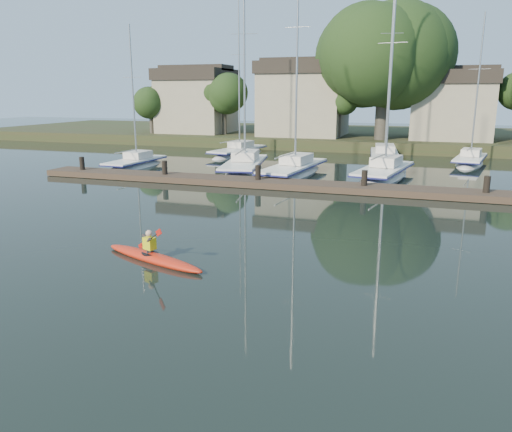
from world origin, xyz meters
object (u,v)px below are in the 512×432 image
(sailboat_2, at_px, (293,177))
(sailboat_0, at_px, (136,169))
(sailboat_1, at_px, (244,174))
(sailboat_3, at_px, (383,181))
(sailboat_7, at_px, (469,166))
(sailboat_6, at_px, (384,163))
(sailboat_5, at_px, (238,157))
(dock, at_px, (309,185))
(kayak, at_px, (153,256))

(sailboat_2, bearing_deg, sailboat_0, -172.45)
(sailboat_1, distance_m, sailboat_2, 3.61)
(sailboat_3, distance_m, sailboat_7, 10.15)
(sailboat_6, relative_size, sailboat_7, 1.37)
(sailboat_3, relative_size, sailboat_7, 1.18)
(sailboat_3, bearing_deg, sailboat_5, 157.35)
(sailboat_5, bearing_deg, sailboat_3, -23.72)
(sailboat_3, distance_m, sailboat_5, 15.32)
(sailboat_0, height_order, sailboat_1, sailboat_1)
(dock, bearing_deg, sailboat_1, 138.02)
(sailboat_6, bearing_deg, sailboat_7, -3.87)
(sailboat_2, xyz_separation_m, sailboat_3, (5.71, 0.59, -0.01))
(sailboat_5, bearing_deg, sailboat_6, 8.61)
(sailboat_7, bearing_deg, dock, -113.87)
(sailboat_0, height_order, sailboat_2, sailboat_2)
(sailboat_0, height_order, sailboat_3, sailboat_3)
(kayak, bearing_deg, dock, 100.78)
(kayak, height_order, sailboat_1, sailboat_1)
(sailboat_5, distance_m, sailboat_6, 12.31)
(sailboat_2, xyz_separation_m, sailboat_6, (5.11, 8.79, 0.01))
(sailboat_3, xyz_separation_m, sailboat_6, (-0.60, 8.20, 0.02))
(sailboat_6, distance_m, sailboat_7, 6.23)
(sailboat_1, relative_size, sailboat_2, 0.98)
(kayak, bearing_deg, sailboat_2, 109.50)
(sailboat_0, xyz_separation_m, sailboat_2, (11.68, 0.32, -0.02))
(sailboat_0, bearing_deg, sailboat_3, 4.67)
(sailboat_5, bearing_deg, sailboat_0, -107.15)
(sailboat_2, xyz_separation_m, sailboat_5, (-7.20, 8.85, 0.02))
(dock, relative_size, sailboat_5, 2.38)
(kayak, bearing_deg, sailboat_6, 98.72)
(dock, distance_m, sailboat_2, 5.16)
(dock, relative_size, sailboat_0, 3.10)
(sailboat_3, bearing_deg, sailboat_1, -168.94)
(kayak, relative_size, sailboat_2, 0.27)
(sailboat_0, distance_m, sailboat_6, 19.11)
(sailboat_7, bearing_deg, sailboat_1, -139.95)
(sailboat_3, height_order, sailboat_5, sailboat_5)
(sailboat_2, relative_size, sailboat_6, 0.96)
(sailboat_3, relative_size, sailboat_5, 0.99)
(dock, height_order, sailboat_5, sailboat_5)
(sailboat_1, distance_m, sailboat_7, 17.23)
(sailboat_0, relative_size, sailboat_5, 0.77)
(sailboat_0, bearing_deg, sailboat_7, 23.75)
(sailboat_6, bearing_deg, sailboat_5, 173.62)
(kayak, distance_m, dock, 13.73)
(sailboat_2, distance_m, sailboat_5, 11.41)
(sailboat_1, height_order, sailboat_5, sailboat_1)
(sailboat_0, bearing_deg, sailboat_6, 30.13)
(kayak, relative_size, sailboat_1, 0.28)
(sailboat_6, height_order, sailboat_7, sailboat_6)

